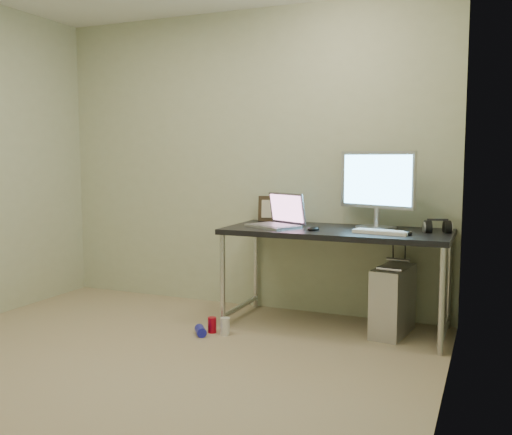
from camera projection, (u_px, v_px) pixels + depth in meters
name	position (u px, v px, depth m)	size (l,w,h in m)	color
floor	(127.00, 374.00, 3.37)	(3.50, 3.50, 0.00)	tan
wall_back	(246.00, 161.00, 4.84)	(3.50, 0.02, 2.50)	beige
wall_right	(444.00, 164.00, 2.57)	(0.02, 3.50, 2.50)	beige
desk	(336.00, 239.00, 4.23)	(1.65, 0.72, 0.75)	black
tower_computer	(393.00, 301.00, 4.12)	(0.27, 0.50, 0.53)	silver
cable_a	(393.00, 272.00, 4.40)	(0.01, 0.01, 0.70)	black
cable_b	(405.00, 276.00, 4.35)	(0.01, 0.01, 0.72)	black
can_red	(212.00, 325.00, 4.17)	(0.06, 0.06, 0.11)	#B0081C
can_white	(225.00, 326.00, 4.11)	(0.07, 0.07, 0.13)	white
can_blue	(201.00, 331.00, 4.11)	(0.07, 0.07, 0.13)	#1F20C4
laptop	(278.00, 219.00, 4.36)	(0.47, 0.44, 0.26)	silver
monitor	(377.00, 183.00, 4.23)	(0.59, 0.26, 0.58)	silver
keyboard	(381.00, 232.00, 3.97)	(0.39, 0.13, 0.02)	white
mouse_right	(407.00, 232.00, 3.90)	(0.07, 0.11, 0.04)	black
mouse_left	(314.00, 228.00, 4.15)	(0.07, 0.11, 0.04)	black
headphones	(437.00, 228.00, 4.03)	(0.21, 0.12, 0.12)	black
picture_frame	(274.00, 209.00, 4.72)	(0.26, 0.03, 0.21)	black
webcam	(299.00, 213.00, 4.61)	(0.04, 0.04, 0.11)	silver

